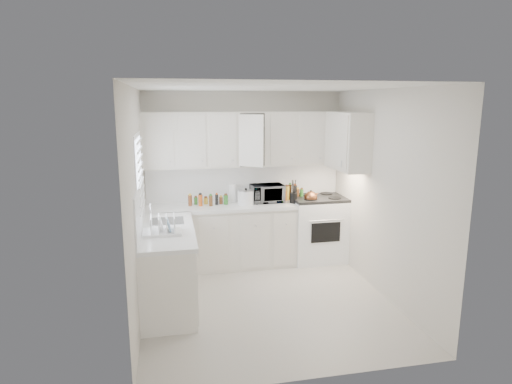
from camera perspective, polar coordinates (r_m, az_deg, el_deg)
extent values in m
plane|color=#BCB6AC|center=(5.58, 1.47, -14.14)|extent=(3.20, 3.20, 0.00)
plane|color=white|center=(5.02, 1.63, 13.63)|extent=(3.20, 3.20, 0.00)
plane|color=beige|center=(6.69, -1.53, 1.95)|extent=(3.00, 0.00, 3.00)
plane|color=beige|center=(3.66, 7.22, -6.38)|extent=(3.00, 0.00, 3.00)
plane|color=beige|center=(5.03, -15.34, -1.71)|extent=(0.00, 3.20, 3.20)
plane|color=beige|center=(5.67, 16.49, -0.30)|extent=(0.00, 3.20, 3.20)
cube|color=silver|center=(6.40, -4.48, -1.94)|extent=(2.24, 0.64, 0.05)
cube|color=silver|center=(5.31, -11.64, -5.03)|extent=(0.64, 1.62, 0.05)
cube|color=silver|center=(6.69, -1.52, 1.30)|extent=(2.98, 0.02, 0.55)
cube|color=silver|center=(5.24, -15.05, -2.00)|extent=(0.02, 1.60, 0.55)
imported|color=gray|center=(6.55, 1.47, 0.08)|extent=(0.50, 0.29, 0.33)
cylinder|color=white|center=(6.57, -3.09, -0.14)|extent=(0.12, 0.12, 0.27)
cylinder|color=brown|center=(6.47, -8.67, -1.08)|extent=(0.06, 0.06, 0.13)
cylinder|color=#317C29|center=(6.39, -7.96, -1.22)|extent=(0.06, 0.06, 0.13)
cylinder|color=#D3561C|center=(6.48, -7.35, -1.02)|extent=(0.06, 0.06, 0.13)
cylinder|color=yellow|center=(6.40, -6.62, -1.17)|extent=(0.06, 0.06, 0.13)
cylinder|color=brown|center=(6.49, -6.03, -0.97)|extent=(0.06, 0.06, 0.13)
cylinder|color=black|center=(6.41, -5.29, -1.11)|extent=(0.06, 0.06, 0.13)
cylinder|color=brown|center=(6.51, -4.72, -0.91)|extent=(0.06, 0.06, 0.13)
cylinder|color=#317C29|center=(6.43, -3.96, -1.06)|extent=(0.06, 0.06, 0.13)
cylinder|color=#D3561C|center=(6.72, 3.56, -0.23)|extent=(0.06, 0.06, 0.19)
cylinder|color=yellow|center=(6.68, 4.15, -0.31)|extent=(0.06, 0.06, 0.19)
cylinder|color=brown|center=(6.75, 4.46, -0.19)|extent=(0.06, 0.06, 0.19)
cylinder|color=black|center=(6.71, 5.05, -0.27)|extent=(0.06, 0.06, 0.19)
cylinder|color=brown|center=(6.78, 5.36, -0.15)|extent=(0.06, 0.06, 0.19)
cylinder|color=#317C29|center=(6.74, 5.95, -0.24)|extent=(0.06, 0.06, 0.19)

